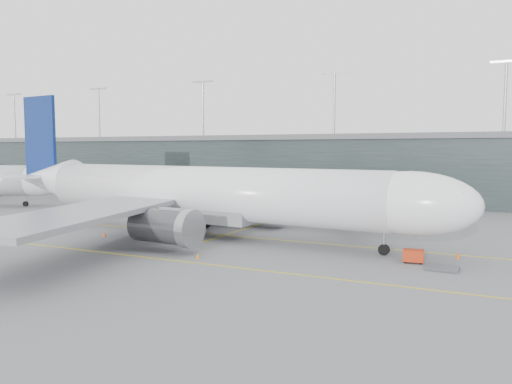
% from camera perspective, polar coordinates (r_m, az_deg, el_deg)
% --- Properties ---
extents(ground, '(320.00, 320.00, 0.00)m').
position_cam_1_polar(ground, '(75.27, -5.50, -4.20)').
color(ground, slate).
rests_on(ground, ground).
extents(taxiline_a, '(160.00, 0.25, 0.02)m').
position_cam_1_polar(taxiline_a, '(71.91, -7.14, -4.63)').
color(taxiline_a, gold).
rests_on(taxiline_a, ground).
extents(taxiline_b, '(160.00, 0.25, 0.02)m').
position_cam_1_polar(taxiline_b, '(59.29, -15.54, -6.83)').
color(taxiline_b, gold).
rests_on(taxiline_b, ground).
extents(taxiline_lead_main, '(0.25, 60.00, 0.02)m').
position_cam_1_polar(taxiline_lead_main, '(90.87, 3.72, -2.60)').
color(taxiline_lead_main, gold).
rests_on(taxiline_lead_main, ground).
extents(terminal, '(240.00, 36.00, 29.00)m').
position_cam_1_polar(terminal, '(127.67, 7.96, 2.96)').
color(terminal, '#1D2827').
rests_on(terminal, ground).
extents(main_aircraft, '(74.20, 69.48, 20.80)m').
position_cam_1_polar(main_aircraft, '(68.83, -6.39, -0.16)').
color(main_aircraft, white).
rests_on(main_aircraft, ground).
extents(jet_bridge, '(23.41, 45.03, 7.33)m').
position_cam_1_polar(jet_bridge, '(91.36, 9.91, 0.83)').
color(jet_bridge, '#2F2F35').
rests_on(jet_bridge, ground).
extents(gse_cart, '(2.21, 1.52, 1.42)m').
position_cam_1_polar(gse_cart, '(55.13, 17.55, -6.94)').
color(gse_cart, '#AC270C').
rests_on(gse_cart, ground).
extents(baggage_dolly, '(3.17, 2.56, 0.31)m').
position_cam_1_polar(baggage_dolly, '(53.27, 20.53, -8.11)').
color(baggage_dolly, '#3E3E43').
rests_on(baggage_dolly, ground).
extents(uld_a, '(2.49, 2.29, 1.82)m').
position_cam_1_polar(uld_a, '(84.75, -4.62, -2.51)').
color(uld_a, '#3D3D42').
rests_on(uld_a, ground).
extents(uld_b, '(2.25, 2.04, 1.68)m').
position_cam_1_polar(uld_b, '(85.56, -2.20, -2.48)').
color(uld_b, '#3D3D42').
rests_on(uld_b, ground).
extents(uld_c, '(1.82, 1.49, 1.59)m').
position_cam_1_polar(uld_c, '(84.20, -3.02, -2.63)').
color(uld_c, '#3D3D42').
rests_on(uld_c, ground).
extents(cone_nose, '(0.48, 0.48, 0.76)m').
position_cam_1_polar(cone_nose, '(58.95, 22.07, -6.72)').
color(cone_nose, '#DE580C').
rests_on(cone_nose, ground).
extents(cone_wing_stbd, '(0.39, 0.39, 0.62)m').
position_cam_1_polar(cone_wing_stbd, '(55.27, -6.68, -7.22)').
color(cone_wing_stbd, orange).
rests_on(cone_wing_stbd, ground).
extents(cone_wing_port, '(0.50, 0.50, 0.79)m').
position_cam_1_polar(cone_wing_port, '(83.15, 3.30, -3.04)').
color(cone_wing_port, red).
rests_on(cone_wing_port, ground).
extents(cone_tail, '(0.46, 0.46, 0.73)m').
position_cam_1_polar(cone_tail, '(71.43, -16.91, -4.59)').
color(cone_tail, '#EC4C0D').
rests_on(cone_tail, ground).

